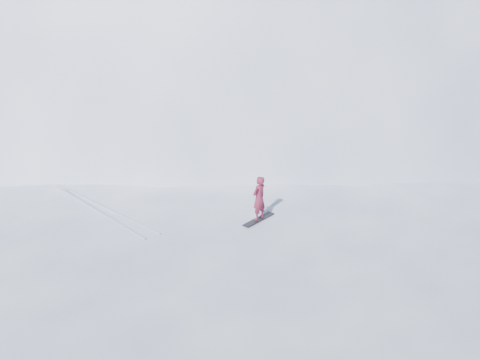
{
  "coord_description": "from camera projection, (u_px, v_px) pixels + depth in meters",
  "views": [
    {
      "loc": [
        -7.19,
        -8.72,
        9.4
      ],
      "look_at": [
        1.9,
        2.8,
        3.5
      ],
      "focal_mm": 35.0,
      "sensor_mm": 36.0,
      "label": 1
    }
  ],
  "objects": [
    {
      "name": "board_tracks",
      "position": [
        100.0,
        208.0,
        16.3
      ],
      "size": [
        1.32,
        5.96,
        0.04
      ],
      "color": "silver",
      "rests_on": "ground"
    },
    {
      "name": "wind_bumps",
      "position": [
        194.0,
        303.0,
        15.21
      ],
      "size": [
        16.0,
        14.4,
        1.0
      ],
      "color": "white",
      "rests_on": "ground"
    },
    {
      "name": "ground",
      "position": [
        248.0,
        330.0,
        13.99
      ],
      "size": [
        400.0,
        400.0,
        0.0
      ],
      "primitive_type": "plane",
      "color": "white",
      "rests_on": "ground"
    },
    {
      "name": "peak_shoulder",
      "position": [
        182.0,
        130.0,
        34.3
      ],
      "size": [
        28.0,
        24.0,
        18.0
      ],
      "primitive_type": "ellipsoid",
      "color": "white",
      "rests_on": "ground"
    },
    {
      "name": "snowboarder",
      "position": [
        259.0,
        198.0,
        15.21
      ],
      "size": [
        0.6,
        0.45,
        1.51
      ],
      "primitive_type": "imported",
      "rotation": [
        0.0,
        0.0,
        3.31
      ],
      "color": "maroon",
      "rests_on": "snowboard"
    },
    {
      "name": "near_ridge",
      "position": [
        217.0,
        275.0,
        16.75
      ],
      "size": [
        36.0,
        28.0,
        4.8
      ],
      "primitive_type": "ellipsoid",
      "color": "white",
      "rests_on": "ground"
    },
    {
      "name": "summit_peak",
      "position": [
        255.0,
        96.0,
        45.57
      ],
      "size": [
        60.0,
        56.0,
        56.0
      ],
      "primitive_type": "ellipsoid",
      "color": "white",
      "rests_on": "ground"
    },
    {
      "name": "snowboard",
      "position": [
        259.0,
        219.0,
        15.49
      ],
      "size": [
        1.39,
        0.49,
        0.02
      ],
      "primitive_type": "cube",
      "rotation": [
        0.0,
        0.0,
        0.17
      ],
      "color": "black",
      "rests_on": "near_ridge"
    }
  ]
}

